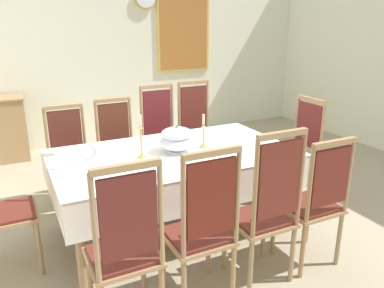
# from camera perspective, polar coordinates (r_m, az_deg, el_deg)

# --- Properties ---
(ground) EXTENTS (7.59, 6.25, 0.04)m
(ground) POSITION_cam_1_polar(r_m,az_deg,el_deg) (3.79, -2.25, -12.86)
(ground) COLOR tan
(back_wall) EXTENTS (7.59, 0.08, 3.01)m
(back_wall) POSITION_cam_1_polar(r_m,az_deg,el_deg) (6.29, -14.68, 13.67)
(back_wall) COLOR silver
(back_wall) RESTS_ON ground
(dining_table) EXTENTS (2.14, 1.21, 0.77)m
(dining_table) POSITION_cam_1_polar(r_m,az_deg,el_deg) (3.52, -2.72, -2.39)
(dining_table) COLOR tan
(dining_table) RESTS_ON ground
(tablecloth) EXTENTS (2.16, 1.23, 0.32)m
(tablecloth) POSITION_cam_1_polar(r_m,az_deg,el_deg) (3.52, -2.72, -2.35)
(tablecloth) COLOR white
(tablecloth) RESTS_ON dining_table
(chair_south_a) EXTENTS (0.44, 0.42, 1.19)m
(chair_south_a) POSITION_cam_1_polar(r_m,az_deg,el_deg) (2.47, -9.91, -14.80)
(chair_south_a) COLOR #977D49
(chair_south_a) RESTS_ON ground
(chair_north_a) EXTENTS (0.44, 0.42, 1.07)m
(chair_north_a) POSITION_cam_1_polar(r_m,az_deg,el_deg) (4.29, -17.76, -1.39)
(chair_north_a) COLOR #A57348
(chair_north_a) RESTS_ON ground
(chair_south_b) EXTENTS (0.44, 0.42, 1.19)m
(chair_south_b) POSITION_cam_1_polar(r_m,az_deg,el_deg) (2.64, 1.51, -12.21)
(chair_south_b) COLOR #AA8353
(chair_south_b) RESTS_ON ground
(chair_north_b) EXTENTS (0.44, 0.42, 1.09)m
(chair_north_b) POSITION_cam_1_polar(r_m,az_deg,el_deg) (4.39, -10.91, -0.29)
(chair_north_b) COLOR #9E7D53
(chair_north_b) RESTS_ON ground
(chair_south_c) EXTENTS (0.44, 0.42, 1.23)m
(chair_south_c) POSITION_cam_1_polar(r_m,az_deg,el_deg) (2.88, 10.97, -9.39)
(chair_south_c) COLOR #A28353
(chair_south_c) RESTS_ON ground
(chair_north_c) EXTENTS (0.44, 0.42, 1.20)m
(chair_north_c) POSITION_cam_1_polar(r_m,az_deg,el_deg) (4.54, -4.57, 1.11)
(chair_north_c) COLOR #A1844C
(chair_north_c) RESTS_ON ground
(chair_south_d) EXTENTS (0.44, 0.42, 1.10)m
(chair_south_d) POSITION_cam_1_polar(r_m,az_deg,el_deg) (3.20, 17.82, -7.96)
(chair_south_d) COLOR #967D49
(chair_south_d) RESTS_ON ground
(chair_north_d) EXTENTS (0.44, 0.42, 1.22)m
(chair_north_d) POSITION_cam_1_polar(r_m,az_deg,el_deg) (4.73, 0.83, 1.92)
(chair_north_d) COLOR #A9724D
(chair_north_d) RESTS_ON ground
(chair_head_east) EXTENTS (0.42, 0.44, 1.14)m
(chair_head_east) POSITION_cam_1_polar(r_m,az_deg,el_deg) (4.33, 15.50, -0.70)
(chair_head_east) COLOR #A07453
(chair_head_east) RESTS_ON ground
(soup_tureen) EXTENTS (0.32, 0.32, 0.25)m
(soup_tureen) POSITION_cam_1_polar(r_m,az_deg,el_deg) (3.47, -2.26, 0.74)
(soup_tureen) COLOR white
(soup_tureen) RESTS_ON tablecloth
(candlestick_west) EXTENTS (0.07, 0.07, 0.38)m
(candlestick_west) POSITION_cam_1_polar(r_m,az_deg,el_deg) (3.34, -7.57, 0.56)
(candlestick_west) COLOR gold
(candlestick_west) RESTS_ON tablecloth
(candlestick_east) EXTENTS (0.07, 0.07, 0.32)m
(candlestick_east) POSITION_cam_1_polar(r_m,az_deg,el_deg) (3.58, 1.70, 1.40)
(candlestick_east) COLOR gold
(candlestick_east) RESTS_ON tablecloth
(bowl_near_left) EXTENTS (0.18, 0.18, 0.04)m
(bowl_near_left) POSITION_cam_1_polar(r_m,az_deg,el_deg) (3.54, 13.59, -1.12)
(bowl_near_left) COLOR white
(bowl_near_left) RESTS_ON tablecloth
(bowl_near_right) EXTENTS (0.18, 0.18, 0.04)m
(bowl_near_right) POSITION_cam_1_polar(r_m,az_deg,el_deg) (2.96, -6.24, -4.47)
(bowl_near_right) COLOR white
(bowl_near_right) RESTS_ON tablecloth
(bowl_far_left) EXTENTS (0.19, 0.19, 0.04)m
(bowl_far_left) POSITION_cam_1_polar(r_m,az_deg,el_deg) (4.01, -1.94, 1.71)
(bowl_far_left) COLOR white
(bowl_far_left) RESTS_ON tablecloth
(spoon_primary) EXTENTS (0.06, 0.17, 0.01)m
(spoon_primary) POSITION_cam_1_polar(r_m,az_deg,el_deg) (3.63, 14.70, -0.96)
(spoon_primary) COLOR gold
(spoon_primary) RESTS_ON tablecloth
(spoon_secondary) EXTENTS (0.03, 0.18, 0.01)m
(spoon_secondary) POSITION_cam_1_polar(r_m,az_deg,el_deg) (2.96, -8.59, -5.00)
(spoon_secondary) COLOR gold
(spoon_secondary) RESTS_ON tablecloth
(framed_painting) EXTENTS (0.95, 0.05, 1.31)m
(framed_painting) POSITION_cam_1_polar(r_m,az_deg,el_deg) (6.72, -1.25, 16.35)
(framed_painting) COLOR #D1B251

